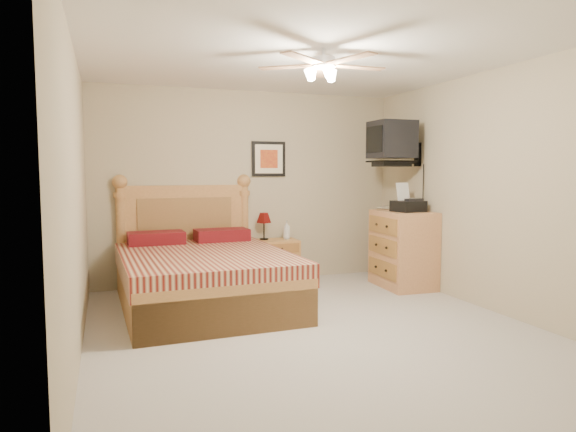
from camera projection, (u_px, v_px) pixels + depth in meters
name	position (u px, v px, depth m)	size (l,w,h in m)	color
floor	(313.00, 329.00, 4.75)	(4.50, 4.50, 0.00)	#AAA39A
ceiling	(315.00, 53.00, 4.53)	(4.00, 4.50, 0.04)	white
wall_back	(249.00, 187.00, 6.75)	(4.00, 0.04, 2.50)	tan
wall_front	(488.00, 214.00, 2.53)	(4.00, 0.04, 2.50)	tan
wall_left	(76.00, 198.00, 3.97)	(0.04, 4.50, 2.50)	tan
wall_right	(492.00, 191.00, 5.31)	(0.04, 4.50, 2.50)	tan
bed	(204.00, 241.00, 5.47)	(1.67, 2.20, 1.42)	#A8763E
nightstand	(277.00, 261.00, 6.71)	(0.52, 0.39, 0.57)	#A77732
table_lamp	(264.00, 226.00, 6.68)	(0.19, 0.19, 0.35)	#5A0B0A
lotion_bottle	(287.00, 230.00, 6.74)	(0.09, 0.09, 0.24)	silver
framed_picture	(269.00, 159.00, 6.79)	(0.46, 0.04, 0.46)	black
dresser	(403.00, 249.00, 6.45)	(0.56, 0.81, 0.96)	#AE7348
fax_machine	(408.00, 197.00, 6.30)	(0.34, 0.36, 0.36)	black
magazine_lower	(386.00, 209.00, 6.67)	(0.21, 0.29, 0.03)	#B4AB8F
magazine_upper	(387.00, 207.00, 6.67)	(0.18, 0.25, 0.02)	gray
wall_tv	(402.00, 143.00, 6.43)	(0.56, 0.46, 0.58)	black
ceiling_fan	(324.00, 65.00, 4.36)	(1.14, 1.14, 0.28)	white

